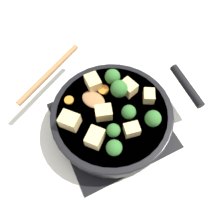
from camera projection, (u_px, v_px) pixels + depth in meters
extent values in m
plane|color=silver|center=(112.00, 125.00, 0.66)|extent=(2.40, 2.40, 0.00)
cube|color=black|center=(112.00, 125.00, 0.66)|extent=(0.31, 0.31, 0.01)
torus|color=black|center=(112.00, 122.00, 0.65)|extent=(0.24, 0.24, 0.01)
cube|color=black|center=(112.00, 122.00, 0.65)|extent=(0.01, 0.23, 0.01)
cube|color=black|center=(112.00, 122.00, 0.65)|extent=(0.23, 0.01, 0.01)
cylinder|color=black|center=(112.00, 117.00, 0.61)|extent=(0.33, 0.33, 0.06)
cylinder|color=brown|center=(112.00, 116.00, 0.61)|extent=(0.30, 0.30, 0.05)
torus|color=black|center=(112.00, 113.00, 0.59)|extent=(0.33, 0.33, 0.01)
cylinder|color=black|center=(187.00, 86.00, 0.64)|extent=(0.15, 0.03, 0.02)
ellipsoid|color=olive|center=(93.00, 100.00, 0.60)|extent=(0.08, 0.08, 0.01)
cylinder|color=olive|center=(49.00, 73.00, 0.64)|extent=(0.14, 0.23, 0.02)
cube|color=#DBB770|center=(132.00, 130.00, 0.55)|extent=(0.04, 0.04, 0.03)
cube|color=#DBB770|center=(149.00, 96.00, 0.59)|extent=(0.05, 0.04, 0.03)
cube|color=#DBB770|center=(70.00, 121.00, 0.55)|extent=(0.06, 0.06, 0.04)
cube|color=#DBB770|center=(104.00, 114.00, 0.57)|extent=(0.05, 0.05, 0.03)
cube|color=#DBB770|center=(128.00, 88.00, 0.60)|extent=(0.05, 0.05, 0.03)
cube|color=#DBB770|center=(93.00, 82.00, 0.61)|extent=(0.05, 0.04, 0.04)
cube|color=#DBB770|center=(95.00, 138.00, 0.53)|extent=(0.06, 0.06, 0.04)
cylinder|color=#709956|center=(152.00, 122.00, 0.57)|extent=(0.01, 0.01, 0.01)
sphere|color=#2D6628|center=(153.00, 118.00, 0.55)|extent=(0.04, 0.04, 0.04)
cylinder|color=#709956|center=(112.00, 81.00, 0.63)|extent=(0.01, 0.01, 0.01)
sphere|color=#2D6628|center=(113.00, 77.00, 0.61)|extent=(0.04, 0.04, 0.04)
cylinder|color=#709956|center=(113.00, 133.00, 0.55)|extent=(0.01, 0.01, 0.01)
sphere|color=#2D6628|center=(113.00, 130.00, 0.53)|extent=(0.03, 0.03, 0.03)
cylinder|color=#709956|center=(119.00, 94.00, 0.61)|extent=(0.01, 0.01, 0.01)
sphere|color=#2D6628|center=(119.00, 89.00, 0.59)|extent=(0.05, 0.05, 0.05)
cylinder|color=#709956|center=(114.00, 150.00, 0.53)|extent=(0.01, 0.01, 0.01)
sphere|color=#2D6628|center=(114.00, 148.00, 0.51)|extent=(0.04, 0.04, 0.04)
cylinder|color=#709956|center=(128.00, 116.00, 0.58)|extent=(0.01, 0.01, 0.01)
sphere|color=#2D6628|center=(129.00, 112.00, 0.56)|extent=(0.04, 0.04, 0.04)
cylinder|color=orange|center=(69.00, 100.00, 0.60)|extent=(0.03, 0.03, 0.01)
cylinder|color=orange|center=(103.00, 90.00, 0.62)|extent=(0.03, 0.03, 0.01)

